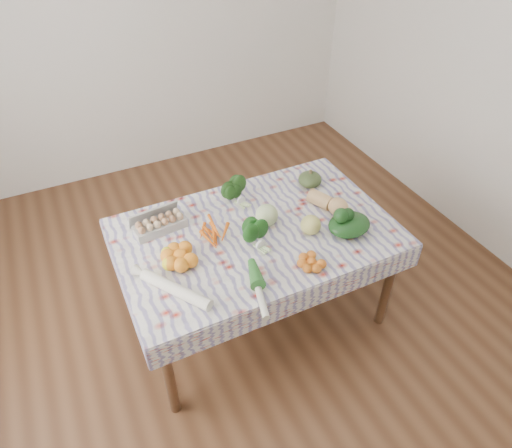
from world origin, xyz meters
The scene contains 17 objects.
ground centered at (0.00, 0.00, 0.00)m, with size 4.50×4.50×0.00m, color #51301B.
wall_back centered at (0.00, 2.25, 1.40)m, with size 4.00×0.04×2.80m, color white.
dining_table centered at (0.00, 0.00, 0.68)m, with size 1.60×1.00×0.75m.
tablecloth centered at (0.00, 0.00, 0.76)m, with size 1.66×1.06×0.01m, color silver.
egg_carton centered at (-0.51, 0.26, 0.80)m, with size 0.31×0.13×0.08m, color #A9A9A4.
carrot_bunch centered at (-0.24, 0.09, 0.78)m, with size 0.21×0.19×0.04m, color orange.
kale_bunch centered at (0.02, 0.32, 0.83)m, with size 0.16×0.14×0.14m, color #1A3D12.
kabocha_squash centered at (0.54, 0.27, 0.81)m, with size 0.16×0.16×0.10m, color #3D5028.
cabbage centered at (0.09, 0.04, 0.83)m, with size 0.14×0.14×0.14m, color #C2DA93.
butternut_squash centered at (0.51, -0.01, 0.82)m, with size 0.12×0.27×0.12m, color tan.
orange_cluster centered at (-0.49, -0.05, 0.81)m, with size 0.27×0.27×0.09m, color orange.
broccoli centered at (-0.06, -0.11, 0.82)m, with size 0.15×0.15×0.11m, color #174C15.
mandarin_cluster centered at (0.15, -0.39, 0.79)m, with size 0.19×0.19×0.06m, color orange.
grapefruit centered at (0.29, -0.15, 0.82)m, with size 0.12×0.12×0.12m, color #CFCC65.
spinach_bag centered at (0.50, -0.25, 0.82)m, with size 0.26×0.21×0.12m, color #123312.
daikon centered at (-0.59, -0.27, 0.79)m, with size 0.06×0.06×0.45m, color white.
leek centered at (-0.20, -0.45, 0.78)m, with size 0.04×0.04×0.37m, color silver.
Camera 1 is at (-0.91, -1.87, 2.57)m, focal length 32.00 mm.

